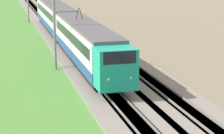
{
  "coord_description": "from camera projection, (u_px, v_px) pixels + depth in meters",
  "views": [
    {
      "loc": [
        -1.6,
        7.65,
        9.51
      ],
      "look_at": [
        27.19,
        0.0,
        2.27
      ],
      "focal_mm": 70.0,
      "sensor_mm": 36.0,
      "label": 1
    }
  ],
  "objects": [
    {
      "name": "ballast_adjacent",
      "position": [
        95.0,
        40.0,
        53.54
      ],
      "size": [
        240.0,
        4.4,
        0.3
      ],
      "color": "gray",
      "rests_on": "ground"
    },
    {
      "name": "grass_verge",
      "position": [
        11.0,
        44.0,
        51.07
      ],
      "size": [
        240.0,
        13.08,
        0.12
      ],
      "color": "#4C8438",
      "rests_on": "ground"
    },
    {
      "name": "ballast_main",
      "position": [
        64.0,
        41.0,
        52.58
      ],
      "size": [
        240.0,
        4.4,
        0.3
      ],
      "color": "gray",
      "rests_on": "ground"
    },
    {
      "name": "track_adjacent",
      "position": [
        95.0,
        39.0,
        53.54
      ],
      "size": [
        240.0,
        1.57,
        0.45
      ],
      "color": "#4C4238",
      "rests_on": "ground"
    },
    {
      "name": "passenger_train",
      "position": [
        68.0,
        26.0,
        48.76
      ],
      "size": [
        42.17,
        2.83,
        5.17
      ],
      "rotation": [
        0.0,
        0.0,
        3.14
      ],
      "color": "#19A88E",
      "rests_on": "ground"
    },
    {
      "name": "track_main",
      "position": [
        64.0,
        41.0,
        52.58
      ],
      "size": [
        240.0,
        1.57,
        0.45
      ],
      "color": "#4C4238",
      "rests_on": "ground"
    },
    {
      "name": "catenary_mast_mid",
      "position": [
        55.0,
        26.0,
        38.03
      ],
      "size": [
        0.22,
        2.56,
        7.78
      ],
      "color": "slate",
      "rests_on": "ground"
    }
  ]
}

